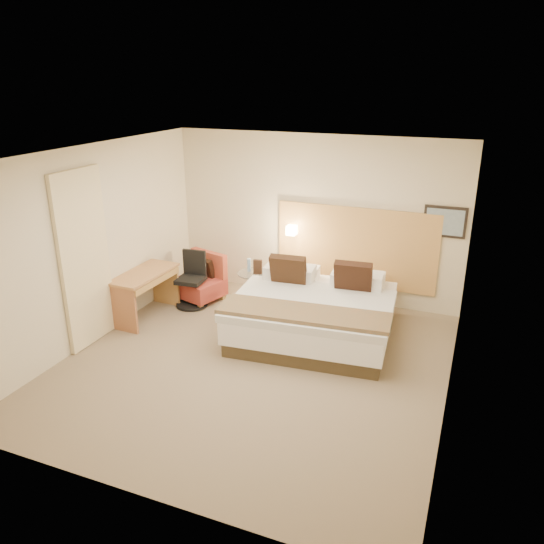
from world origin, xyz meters
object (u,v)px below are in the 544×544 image
at_px(side_table, 254,288).
at_px(desk_chair, 192,284).
at_px(bed, 315,311).
at_px(lounge_chair, 201,281).
at_px(desk, 145,282).

height_order(side_table, desk_chair, desk_chair).
relative_size(side_table, desk_chair, 0.70).
bearing_deg(bed, desk_chair, 173.94).
distance_m(lounge_chair, desk, 1.07).
xyz_separation_m(lounge_chair, desk_chair, (-0.00, -0.28, 0.06)).
bearing_deg(side_table, lounge_chair, -178.68).
bearing_deg(desk_chair, desk, -122.79).
bearing_deg(desk_chair, bed, -6.06).
relative_size(lounge_chair, side_table, 1.42).
distance_m(desk, desk_chair, 0.81).
bearing_deg(lounge_chair, bed, -13.37).
height_order(lounge_chair, desk, lounge_chair).
relative_size(lounge_chair, desk_chair, 1.00).
distance_m(side_table, desk_chair, 1.01).
bearing_deg(lounge_chair, side_table, 1.32).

